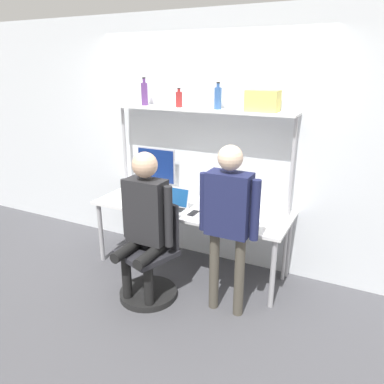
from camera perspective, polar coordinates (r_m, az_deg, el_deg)
The scene contains 14 objects.
ground_plane at distance 4.01m, azimuth -2.76°, elevation -13.84°, with size 12.00×12.00×0.00m, color #4C4C51.
wall_back at distance 4.15m, azimuth 2.27°, elevation 7.53°, with size 8.00×0.06×2.70m.
desk at distance 4.00m, azimuth -0.21°, elevation -3.10°, with size 2.11×0.73×0.73m.
shelf_unit at distance 3.96m, azimuth 1.20°, elevation 9.47°, with size 2.01×0.28×1.74m.
monitor at distance 4.35m, azimuth -5.46°, elevation 3.62°, with size 0.48×0.19×0.53m.
laptop at distance 3.94m, azimuth -2.70°, elevation -1.59°, with size 0.31×0.22×0.22m.
cell_phone at distance 3.80m, azimuth 0.20°, elevation -3.22°, with size 0.07×0.15×0.01m.
office_chair at distance 3.72m, azimuth -6.31°, elevation -11.42°, with size 0.58×0.58×0.95m.
person_seated at distance 3.44m, azimuth -7.23°, elevation -3.57°, with size 0.54×0.48×1.44m.
person_standing at distance 3.18m, azimuth 5.59°, elevation -3.01°, with size 0.54×0.21×1.55m.
bottle_red at distance 4.03m, azimuth -2.00°, elevation 13.97°, with size 0.07×0.07×0.20m.
bottle_purple at distance 4.25m, azimuth -7.25°, elevation 14.67°, with size 0.07×0.07×0.30m.
bottle_blue at distance 3.84m, azimuth 3.96°, elevation 14.13°, with size 0.07×0.07×0.26m.
storage_box at distance 3.69m, azimuth 10.70°, elevation 13.47°, with size 0.31×0.18×0.20m.
Camera 1 is at (1.68, -2.93, 2.16)m, focal length 35.00 mm.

